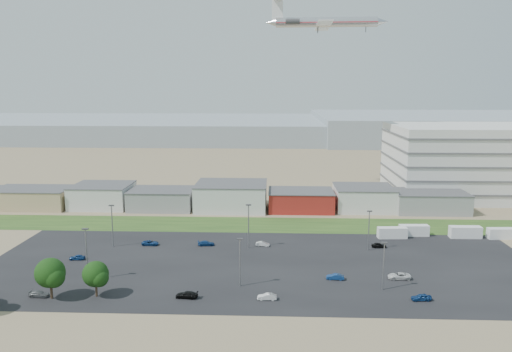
# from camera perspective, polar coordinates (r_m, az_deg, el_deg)

# --- Properties ---
(ground) EXTENTS (700.00, 700.00, 0.00)m
(ground) POSITION_cam_1_polar(r_m,az_deg,el_deg) (92.23, -3.04, -14.29)
(ground) COLOR #7F6C51
(ground) RESTS_ON ground
(parking_lot) EXTENTS (120.00, 50.00, 0.01)m
(parking_lot) POSITION_cam_1_polar(r_m,az_deg,el_deg) (110.43, 0.57, -10.07)
(parking_lot) COLOR black
(parking_lot) RESTS_ON ground
(grass_strip) EXTENTS (160.00, 16.00, 0.02)m
(grass_strip) POSITION_cam_1_polar(r_m,az_deg,el_deg) (141.10, -1.07, -5.57)
(grass_strip) COLOR #26471A
(grass_strip) RESTS_ON ground
(hills_backdrop) EXTENTS (700.00, 200.00, 9.00)m
(hills_backdrop) POSITION_cam_1_polar(r_m,az_deg,el_deg) (401.31, 6.91, 5.19)
(hills_backdrop) COLOR gray
(hills_backdrop) RESTS_ON ground
(building_row) EXTENTS (170.00, 20.00, 8.00)m
(building_row) POSITION_cam_1_polar(r_m,az_deg,el_deg) (160.32, -6.75, -2.26)
(building_row) COLOR silver
(building_row) RESTS_ON ground
(parking_garage) EXTENTS (80.00, 40.00, 25.00)m
(parking_garage) POSITION_cam_1_polar(r_m,az_deg,el_deg) (198.14, 26.73, 1.58)
(parking_garage) COLOR silver
(parking_garage) RESTS_ON ground
(box_trailer_a) EXTENTS (7.53, 2.82, 2.77)m
(box_trailer_a) POSITION_cam_1_polar(r_m,az_deg,el_deg) (133.22, 15.30, -6.27)
(box_trailer_a) COLOR silver
(box_trailer_a) RESTS_ON ground
(box_trailer_b) EXTENTS (7.57, 2.61, 2.81)m
(box_trailer_b) POSITION_cam_1_polar(r_m,az_deg,el_deg) (136.88, 17.60, -5.94)
(box_trailer_b) COLOR silver
(box_trailer_b) RESTS_ON ground
(box_trailer_c) EXTENTS (7.95, 2.56, 2.97)m
(box_trailer_c) POSITION_cam_1_polar(r_m,az_deg,el_deg) (139.53, 22.80, -5.93)
(box_trailer_c) COLOR silver
(box_trailer_c) RESTS_ON ground
(box_trailer_d) EXTENTS (7.33, 2.60, 2.71)m
(box_trailer_d) POSITION_cam_1_polar(r_m,az_deg,el_deg) (142.62, 26.30, -5.91)
(box_trailer_d) COLOR silver
(box_trailer_d) RESTS_ON ground
(tree_right) EXTENTS (5.79, 5.79, 8.68)m
(tree_right) POSITION_cam_1_polar(r_m,az_deg,el_deg) (99.49, -22.46, -10.52)
(tree_right) COLOR black
(tree_right) RESTS_ON ground
(tree_near) EXTENTS (5.10, 5.10, 7.64)m
(tree_near) POSITION_cam_1_polar(r_m,az_deg,el_deg) (97.83, -17.85, -10.90)
(tree_near) COLOR black
(tree_near) RESTS_ON ground
(lightpole_front_l) EXTENTS (1.26, 0.52, 10.71)m
(lightpole_front_l) POSITION_cam_1_polar(r_m,az_deg,el_deg) (105.74, -18.78, -8.49)
(lightpole_front_l) COLOR slate
(lightpole_front_l) RESTS_ON ground
(lightpole_front_m) EXTENTS (1.13, 0.47, 9.61)m
(lightpole_front_m) POSITION_cam_1_polar(r_m,az_deg,el_deg) (97.60, -1.84, -9.84)
(lightpole_front_m) COLOR slate
(lightpole_front_m) RESTS_ON ground
(lightpole_front_r) EXTENTS (1.11, 0.46, 9.42)m
(lightpole_front_r) POSITION_cam_1_polar(r_m,az_deg,el_deg) (98.87, 14.37, -9.95)
(lightpole_front_r) COLOR slate
(lightpole_front_r) RESTS_ON ground
(lightpole_back_l) EXTENTS (1.22, 0.51, 10.33)m
(lightpole_back_l) POSITION_cam_1_polar(r_m,az_deg,el_deg) (125.68, -16.10, -5.50)
(lightpole_back_l) COLOR slate
(lightpole_back_l) RESTS_ON ground
(lightpole_back_m) EXTENTS (1.26, 0.53, 10.73)m
(lightpole_back_m) POSITION_cam_1_polar(r_m,az_deg,el_deg) (119.74, -0.85, -5.77)
(lightpole_back_m) COLOR slate
(lightpole_back_m) RESTS_ON ground
(lightpole_back_r) EXTENTS (1.13, 0.47, 9.62)m
(lightpole_back_r) POSITION_cam_1_polar(r_m,az_deg,el_deg) (121.18, 12.76, -6.10)
(lightpole_back_r) COLOR slate
(lightpole_back_r) RESTS_ON ground
(airliner) EXTENTS (45.10, 31.52, 13.04)m
(airliner) POSITION_cam_1_polar(r_m,az_deg,el_deg) (188.59, 8.05, 17.02)
(airliner) COLOR silver
(parked_car_0) EXTENTS (4.55, 2.12, 1.26)m
(parked_car_0) POSITION_cam_1_polar(r_m,az_deg,el_deg) (106.43, 16.04, -10.91)
(parked_car_0) COLOR silver
(parked_car_0) RESTS_ON ground
(parked_car_1) EXTENTS (3.69, 1.60, 1.18)m
(parked_car_1) POSITION_cam_1_polar(r_m,az_deg,el_deg) (103.35, 9.04, -11.30)
(parked_car_1) COLOR navy
(parked_car_1) RESTS_ON ground
(parked_car_2) EXTENTS (3.70, 1.72, 1.23)m
(parked_car_2) POSITION_cam_1_polar(r_m,az_deg,el_deg) (97.58, 18.37, -13.02)
(parked_car_2) COLOR navy
(parked_car_2) RESTS_ON ground
(parked_car_3) EXTENTS (4.29, 2.13, 1.20)m
(parked_car_3) POSITION_cam_1_polar(r_m,az_deg,el_deg) (94.75, -7.92, -13.30)
(parked_car_3) COLOR black
(parked_car_3) RESTS_ON ground
(parked_car_5) EXTENTS (3.48, 1.56, 1.16)m
(parked_car_5) POSITION_cam_1_polar(r_m,az_deg,el_deg) (119.98, -19.76, -8.73)
(parked_car_5) COLOR navy
(parked_car_5) RESTS_ON ground
(parked_car_6) EXTENTS (4.18, 2.05, 1.17)m
(parked_car_6) POSITION_cam_1_polar(r_m,az_deg,el_deg) (123.39, -5.72, -7.65)
(parked_car_6) COLOR navy
(parked_car_6) RESTS_ON ground
(parked_car_8) EXTENTS (3.59, 1.59, 1.20)m
(parked_car_8) POSITION_cam_1_polar(r_m,az_deg,el_deg) (124.85, 13.87, -7.68)
(parked_car_8) COLOR black
(parked_car_8) RESTS_ON ground
(parked_car_9) EXTENTS (4.18, 2.01, 1.15)m
(parked_car_9) POSITION_cam_1_polar(r_m,az_deg,el_deg) (125.76, -11.99, -7.49)
(parked_car_9) COLOR navy
(parked_car_9) RESTS_ON ground
(parked_car_10) EXTENTS (3.89, 1.78, 1.10)m
(parked_car_10) POSITION_cam_1_polar(r_m,az_deg,el_deg) (102.47, -23.55, -12.26)
(parked_car_10) COLOR #595B5E
(parked_car_10) RESTS_ON ground
(parked_car_11) EXTENTS (3.42, 1.54, 1.09)m
(parked_car_11) POSITION_cam_1_polar(r_m,az_deg,el_deg) (122.42, 0.77, -7.76)
(parked_car_11) COLOR silver
(parked_car_11) RESTS_ON ground
(parked_car_13) EXTENTS (3.52, 1.24, 1.16)m
(parked_car_13) POSITION_cam_1_polar(r_m,az_deg,el_deg) (93.20, 1.26, -13.63)
(parked_car_13) COLOR silver
(parked_car_13) RESTS_ON ground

